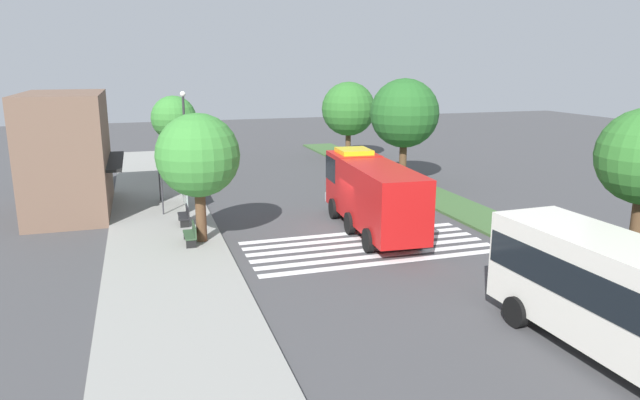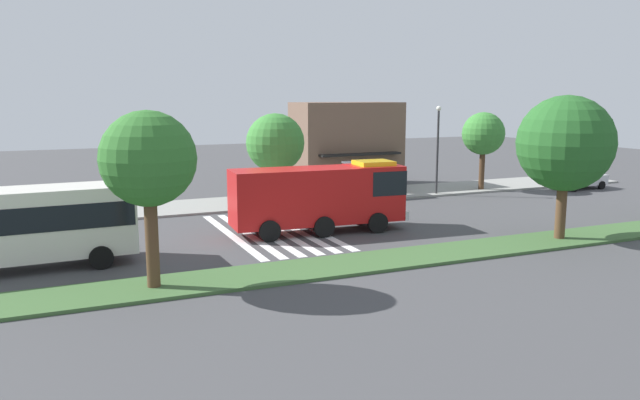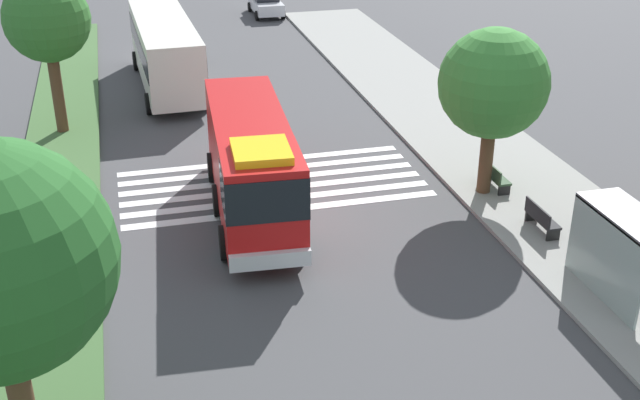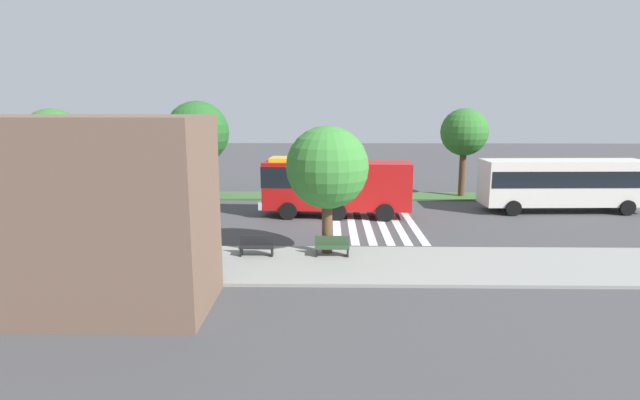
{
  "view_description": "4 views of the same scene",
  "coord_description": "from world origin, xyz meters",
  "px_view_note": "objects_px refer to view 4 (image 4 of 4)",
  "views": [
    {
      "loc": [
        -26.29,
        9.74,
        8.27
      ],
      "look_at": [
        -0.21,
        1.49,
        1.73
      ],
      "focal_mm": 32.28,
      "sensor_mm": 36.0,
      "label": 1
    },
    {
      "loc": [
        -13.46,
        -30.81,
        7.25
      ],
      "look_at": [
        0.32,
        0.77,
        1.4
      ],
      "focal_mm": 34.74,
      "sensor_mm": 36.0,
      "label": 2
    },
    {
      "loc": [
        23.9,
        -5.0,
        12.49
      ],
      "look_at": [
        1.16,
        0.82,
        1.11
      ],
      "focal_mm": 44.84,
      "sensor_mm": 36.0,
      "label": 3
    },
    {
      "loc": [
        -0.08,
        30.17,
        7.11
      ],
      "look_at": [
        0.41,
        0.82,
        1.42
      ],
      "focal_mm": 28.22,
      "sensor_mm": 36.0,
      "label": 4
    }
  ],
  "objects_px": {
    "bus_stop_shelter": "(170,218)",
    "median_tree_west": "(198,133)",
    "transit_bus": "(563,181)",
    "fire_truck": "(331,185)",
    "bench_near_shelter": "(257,246)",
    "bench_west_of_shelter": "(332,246)",
    "median_tree_far_west": "(464,133)",
    "median_tree_center": "(53,139)",
    "street_lamp": "(67,172)",
    "sidewalk_tree_far_west": "(327,168)"
  },
  "relations": [
    {
      "from": "bus_stop_shelter",
      "to": "median_tree_west",
      "type": "height_order",
      "value": "median_tree_west"
    },
    {
      "from": "transit_bus",
      "to": "median_tree_west",
      "type": "height_order",
      "value": "median_tree_west"
    },
    {
      "from": "fire_truck",
      "to": "bench_near_shelter",
      "type": "distance_m",
      "value": 9.66
    },
    {
      "from": "transit_bus",
      "to": "bench_west_of_shelter",
      "type": "bearing_deg",
      "value": -147.3
    },
    {
      "from": "median_tree_far_west",
      "to": "median_tree_center",
      "type": "distance_m",
      "value": 31.03
    },
    {
      "from": "street_lamp",
      "to": "bench_west_of_shelter",
      "type": "bearing_deg",
      "value": 175.85
    },
    {
      "from": "median_tree_far_west",
      "to": "transit_bus",
      "type": "bearing_deg",
      "value": 137.12
    },
    {
      "from": "median_tree_center",
      "to": "bench_near_shelter",
      "type": "bearing_deg",
      "value": 138.6
    },
    {
      "from": "bench_west_of_shelter",
      "to": "median_tree_west",
      "type": "relative_size",
      "value": 0.22
    },
    {
      "from": "transit_bus",
      "to": "street_lamp",
      "type": "relative_size",
      "value": 1.67
    },
    {
      "from": "sidewalk_tree_far_west",
      "to": "bench_west_of_shelter",
      "type": "bearing_deg",
      "value": 114.63
    },
    {
      "from": "street_lamp",
      "to": "sidewalk_tree_far_west",
      "type": "relative_size",
      "value": 1.06
    },
    {
      "from": "bus_stop_shelter",
      "to": "bench_west_of_shelter",
      "type": "distance_m",
      "value": 7.6
    },
    {
      "from": "bench_near_shelter",
      "to": "street_lamp",
      "type": "bearing_deg",
      "value": -5.75
    },
    {
      "from": "fire_truck",
      "to": "transit_bus",
      "type": "xyz_separation_m",
      "value": [
        -15.27,
        -1.67,
        0.0
      ]
    },
    {
      "from": "transit_bus",
      "to": "bench_near_shelter",
      "type": "distance_m",
      "value": 21.58
    },
    {
      "from": "fire_truck",
      "to": "median_tree_far_west",
      "type": "height_order",
      "value": "median_tree_far_west"
    },
    {
      "from": "median_tree_far_west",
      "to": "median_tree_west",
      "type": "height_order",
      "value": "median_tree_west"
    },
    {
      "from": "bench_near_shelter",
      "to": "median_tree_far_west",
      "type": "height_order",
      "value": "median_tree_far_west"
    },
    {
      "from": "transit_bus",
      "to": "bench_west_of_shelter",
      "type": "distance_m",
      "value": 18.62
    },
    {
      "from": "sidewalk_tree_far_west",
      "to": "median_tree_far_west",
      "type": "relative_size",
      "value": 0.9
    },
    {
      "from": "fire_truck",
      "to": "median_tree_west",
      "type": "distance_m",
      "value": 12.35
    },
    {
      "from": "transit_bus",
      "to": "bench_near_shelter",
      "type": "height_order",
      "value": "transit_bus"
    },
    {
      "from": "bus_stop_shelter",
      "to": "median_tree_west",
      "type": "relative_size",
      "value": 0.49
    },
    {
      "from": "street_lamp",
      "to": "sidewalk_tree_far_west",
      "type": "bearing_deg",
      "value": 178.14
    },
    {
      "from": "median_tree_west",
      "to": "transit_bus",
      "type": "bearing_deg",
      "value": 168.98
    },
    {
      "from": "street_lamp",
      "to": "median_tree_center",
      "type": "xyz_separation_m",
      "value": [
        8.53,
        -14.58,
        0.5
      ]
    },
    {
      "from": "bus_stop_shelter",
      "to": "street_lamp",
      "type": "bearing_deg",
      "value": -10.3
    },
    {
      "from": "median_tree_center",
      "to": "median_tree_west",
      "type": "bearing_deg",
      "value": 180.0
    },
    {
      "from": "median_tree_center",
      "to": "median_tree_far_west",
      "type": "bearing_deg",
      "value": 180.0
    },
    {
      "from": "transit_bus",
      "to": "median_tree_west",
      "type": "relative_size",
      "value": 1.49
    },
    {
      "from": "street_lamp",
      "to": "median_tree_far_west",
      "type": "relative_size",
      "value": 0.96
    },
    {
      "from": "bench_west_of_shelter",
      "to": "sidewalk_tree_far_west",
      "type": "relative_size",
      "value": 0.27
    },
    {
      "from": "bus_stop_shelter",
      "to": "median_tree_far_west",
      "type": "distance_m",
      "value": 23.54
    },
    {
      "from": "street_lamp",
      "to": "sidewalk_tree_far_west",
      "type": "distance_m",
      "value": 12.31
    },
    {
      "from": "fire_truck",
      "to": "median_tree_far_west",
      "type": "xyz_separation_m",
      "value": [
        -9.96,
        -6.6,
        2.88
      ]
    },
    {
      "from": "transit_bus",
      "to": "bench_near_shelter",
      "type": "xyz_separation_m",
      "value": [
        18.76,
        10.56,
        -1.45
      ]
    },
    {
      "from": "fire_truck",
      "to": "median_tree_west",
      "type": "height_order",
      "value": "median_tree_west"
    },
    {
      "from": "bench_near_shelter",
      "to": "median_tree_west",
      "type": "relative_size",
      "value": 0.22
    },
    {
      "from": "sidewalk_tree_far_west",
      "to": "median_tree_center",
      "type": "relative_size",
      "value": 0.91
    },
    {
      "from": "transit_bus",
      "to": "median_tree_west",
      "type": "distance_m",
      "value": 25.95
    },
    {
      "from": "fire_truck",
      "to": "bus_stop_shelter",
      "type": "height_order",
      "value": "fire_truck"
    },
    {
      "from": "median_tree_far_west",
      "to": "bus_stop_shelter",
      "type": "bearing_deg",
      "value": 41.6
    },
    {
      "from": "street_lamp",
      "to": "median_tree_center",
      "type": "bearing_deg",
      "value": -59.68
    },
    {
      "from": "fire_truck",
      "to": "sidewalk_tree_far_west",
      "type": "bearing_deg",
      "value": 92.1
    },
    {
      "from": "median_tree_far_west",
      "to": "median_tree_center",
      "type": "bearing_deg",
      "value": 0.0
    },
    {
      "from": "median_tree_center",
      "to": "sidewalk_tree_far_west",
      "type": "bearing_deg",
      "value": 144.27
    },
    {
      "from": "sidewalk_tree_far_west",
      "to": "street_lamp",
      "type": "bearing_deg",
      "value": -1.86
    },
    {
      "from": "fire_truck",
      "to": "sidewalk_tree_far_west",
      "type": "distance_m",
      "value": 8.65
    },
    {
      "from": "street_lamp",
      "to": "sidewalk_tree_far_west",
      "type": "height_order",
      "value": "street_lamp"
    }
  ]
}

